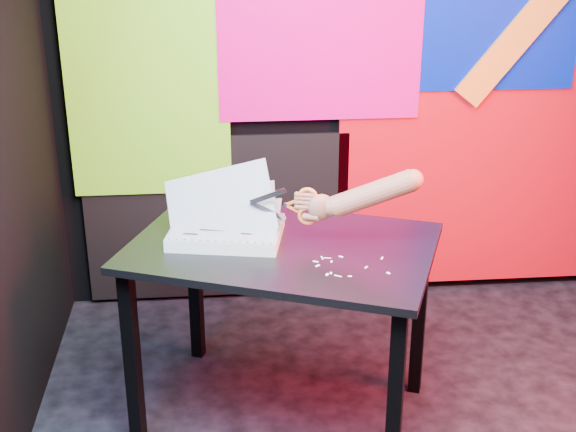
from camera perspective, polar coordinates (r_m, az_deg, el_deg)
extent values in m
cube|color=black|center=(3.85, 6.03, 12.90)|extent=(3.00, 0.01, 2.70)
cube|color=red|center=(4.10, 14.82, 5.70)|extent=(1.60, 0.02, 1.60)
cube|color=#001AB0|center=(3.93, 14.36, 14.03)|extent=(0.85, 0.02, 0.75)
cube|color=#EC0081|center=(3.76, 2.34, 12.77)|extent=(0.95, 0.02, 0.80)
cube|color=#6FDE1E|center=(3.80, -9.95, 8.70)|extent=(0.75, 0.02, 1.00)
cube|color=black|center=(4.00, -5.03, -0.15)|extent=(1.30, 0.02, 0.85)
cube|color=black|center=(3.07, -11.03, -9.83)|extent=(0.06, 0.06, 0.72)
cube|color=black|center=(3.55, -6.61, -4.83)|extent=(0.06, 0.06, 0.72)
cube|color=black|center=(2.81, 7.63, -12.92)|extent=(0.06, 0.06, 0.72)
cube|color=black|center=(3.33, 9.32, -6.96)|extent=(0.06, 0.06, 0.72)
cube|color=black|center=(2.98, -0.42, -2.27)|extent=(1.29, 1.09, 0.03)
cube|color=beige|center=(3.02, -4.39, -1.18)|extent=(0.46, 0.37, 0.05)
cube|color=silver|center=(3.01, -4.41, -0.74)|extent=(0.46, 0.37, 0.00)
cube|color=silver|center=(3.01, -4.41, -0.66)|extent=(0.44, 0.36, 0.12)
cube|color=silver|center=(3.01, -4.62, -0.13)|extent=(0.40, 0.31, 0.22)
cube|color=silver|center=(3.01, -4.84, 0.80)|extent=(0.42, 0.24, 0.30)
cylinder|color=black|center=(2.92, -8.47, -1.63)|extent=(0.01, 0.01, 0.00)
cylinder|color=black|center=(2.91, -7.92, -1.66)|extent=(0.01, 0.01, 0.00)
cylinder|color=black|center=(2.91, -7.37, -1.69)|extent=(0.01, 0.01, 0.00)
cylinder|color=black|center=(2.90, -6.82, -1.71)|extent=(0.01, 0.01, 0.00)
cylinder|color=black|center=(2.90, -6.27, -1.74)|extent=(0.01, 0.01, 0.00)
cylinder|color=black|center=(2.89, -5.72, -1.76)|extent=(0.01, 0.01, 0.00)
cylinder|color=black|center=(2.89, -5.16, -1.79)|extent=(0.01, 0.01, 0.00)
cylinder|color=black|center=(2.88, -4.60, -1.81)|extent=(0.01, 0.01, 0.00)
cylinder|color=black|center=(2.88, -4.04, -1.84)|extent=(0.01, 0.01, 0.00)
cylinder|color=black|center=(2.87, -3.48, -1.86)|extent=(0.01, 0.01, 0.00)
cylinder|color=black|center=(2.87, -2.91, -1.89)|extent=(0.01, 0.01, 0.00)
cylinder|color=black|center=(2.86, -2.35, -1.91)|extent=(0.01, 0.01, 0.00)
cylinder|color=black|center=(2.86, -1.78, -1.93)|extent=(0.01, 0.01, 0.00)
cylinder|color=black|center=(2.86, -1.21, -1.96)|extent=(0.01, 0.01, 0.00)
cylinder|color=black|center=(3.17, -7.29, 0.39)|extent=(0.01, 0.01, 0.00)
cylinder|color=black|center=(3.16, -6.79, 0.37)|extent=(0.01, 0.01, 0.00)
cylinder|color=black|center=(3.16, -6.28, 0.35)|extent=(0.01, 0.01, 0.00)
cylinder|color=black|center=(3.15, -5.77, 0.33)|extent=(0.01, 0.01, 0.00)
cylinder|color=black|center=(3.15, -5.26, 0.31)|extent=(0.01, 0.01, 0.00)
cylinder|color=black|center=(3.14, -4.75, 0.29)|extent=(0.01, 0.01, 0.00)
cylinder|color=black|center=(3.14, -4.23, 0.27)|extent=(0.01, 0.01, 0.00)
cylinder|color=black|center=(3.13, -3.72, 0.25)|extent=(0.01, 0.01, 0.00)
cylinder|color=black|center=(3.13, -3.20, 0.23)|extent=(0.01, 0.01, 0.00)
cylinder|color=black|center=(3.12, -2.68, 0.22)|extent=(0.01, 0.01, 0.00)
cylinder|color=black|center=(3.12, -2.16, 0.20)|extent=(0.01, 0.01, 0.00)
cylinder|color=black|center=(3.11, -1.64, 0.18)|extent=(0.01, 0.01, 0.00)
cylinder|color=black|center=(3.11, -1.12, 0.15)|extent=(0.01, 0.01, 0.00)
cylinder|color=black|center=(3.11, -0.60, 0.13)|extent=(0.01, 0.01, 0.00)
cube|color=black|center=(3.07, -6.01, -0.25)|extent=(0.08, 0.03, 0.00)
cube|color=black|center=(3.03, -3.91, -0.50)|extent=(0.05, 0.02, 0.00)
cube|color=black|center=(2.98, -5.36, -1.01)|extent=(0.10, 0.03, 0.00)
cube|color=black|center=(2.94, -2.97, -1.28)|extent=(0.04, 0.02, 0.00)
cube|color=black|center=(2.95, -6.95, -1.27)|extent=(0.05, 0.02, 0.00)
cube|color=#B6B6B8|center=(2.93, -1.45, 1.40)|extent=(0.13, 0.04, 0.07)
cube|color=#B6B6B8|center=(2.95, -1.44, 0.37)|extent=(0.13, 0.04, 0.07)
cylinder|color=#B6B6B8|center=(2.93, -0.19, 0.80)|extent=(0.02, 0.02, 0.01)
cube|color=orange|center=(2.93, 0.27, 0.56)|extent=(0.05, 0.02, 0.03)
cube|color=orange|center=(2.92, 0.27, 0.98)|extent=(0.05, 0.02, 0.03)
torus|color=orange|center=(2.90, 1.42, 1.35)|extent=(0.08, 0.04, 0.08)
torus|color=orange|center=(2.93, 1.40, 0.04)|extent=(0.08, 0.04, 0.08)
ellipsoid|color=#974C3E|center=(2.91, 2.38, 0.62)|extent=(0.10, 0.06, 0.10)
cylinder|color=#974C3E|center=(2.92, 1.41, 0.62)|extent=(0.08, 0.04, 0.02)
cylinder|color=#974C3E|center=(2.91, 1.41, 0.95)|extent=(0.07, 0.04, 0.02)
cylinder|color=#974C3E|center=(2.91, 1.41, 1.24)|extent=(0.07, 0.04, 0.02)
cylinder|color=#974C3E|center=(2.90, 1.42, 1.50)|extent=(0.06, 0.03, 0.02)
cylinder|color=#974C3E|center=(2.92, 1.66, -0.07)|extent=(0.07, 0.05, 0.03)
cylinder|color=#974C3E|center=(2.90, 3.32, 0.63)|extent=(0.07, 0.08, 0.07)
cylinder|color=#974C3E|center=(2.87, 6.07, 1.59)|extent=(0.32, 0.16, 0.20)
sphere|color=#974C3E|center=(2.84, 8.87, 2.55)|extent=(0.08, 0.08, 0.08)
cube|color=white|center=(2.84, 3.11, -3.26)|extent=(0.01, 0.02, 0.00)
cube|color=white|center=(2.86, 2.81, -3.00)|extent=(0.03, 0.01, 0.00)
cube|color=white|center=(2.81, 2.12, -3.55)|extent=(0.02, 0.02, 0.00)
cube|color=white|center=(2.88, 6.70, -3.00)|extent=(0.01, 0.02, 0.00)
cube|color=white|center=(2.77, 7.15, -4.04)|extent=(0.01, 0.02, 0.00)
cube|color=white|center=(2.75, 2.80, -4.18)|extent=(0.01, 0.02, 0.00)
cube|color=white|center=(2.84, 1.97, -3.25)|extent=(0.02, 0.02, 0.00)
cube|color=white|center=(2.76, 3.07, -4.08)|extent=(0.01, 0.02, 0.00)
cube|color=white|center=(2.74, 3.57, -4.28)|extent=(0.03, 0.02, 0.00)
cube|color=white|center=(2.86, 2.44, -2.99)|extent=(0.01, 0.03, 0.00)
cube|color=white|center=(2.81, 5.58, -3.65)|extent=(0.02, 0.02, 0.00)
cube|color=white|center=(2.74, 4.42, -4.29)|extent=(0.01, 0.01, 0.00)
cube|color=white|center=(2.88, 3.79, -2.90)|extent=(0.02, 0.02, 0.00)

